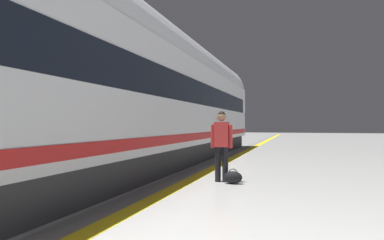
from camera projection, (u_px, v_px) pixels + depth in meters
safety_line_strip at (201, 174)px, 9.94m from camera, size 0.36×80.00×0.01m
tactile_edge_band at (190, 174)px, 10.04m from camera, size 0.64×80.00×0.01m
high_speed_train at (86, 78)px, 8.29m from camera, size 2.94×32.50×4.97m
passenger_near at (222, 141)px, 8.70m from camera, size 0.54×0.22×1.73m
duffel_bag_near at (233, 177)px, 8.40m from camera, size 0.44×0.26×0.36m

